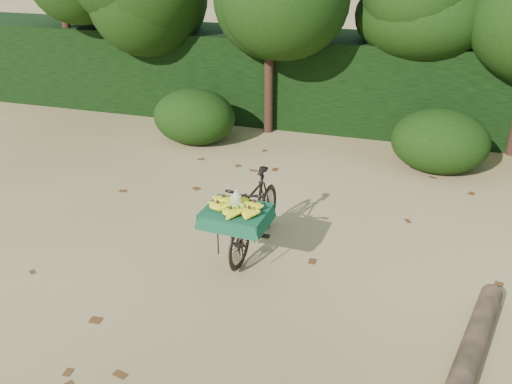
% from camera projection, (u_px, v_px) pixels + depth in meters
% --- Properties ---
extents(ground, '(80.00, 80.00, 0.00)m').
position_uv_depth(ground, '(292.00, 298.00, 6.08)').
color(ground, tan).
rests_on(ground, ground).
extents(vendor_bicycle, '(0.76, 1.77, 1.02)m').
position_uv_depth(vendor_bicycle, '(254.00, 213.00, 6.81)').
color(vendor_bicycle, black).
rests_on(vendor_bicycle, ground).
extents(hedge_backdrop, '(26.00, 1.80, 1.80)m').
position_uv_depth(hedge_backdrop, '(367.00, 82.00, 11.10)').
color(hedge_backdrop, black).
rests_on(hedge_backdrop, ground).
extents(tree_row, '(14.50, 2.00, 4.00)m').
position_uv_depth(tree_row, '(332.00, 32.00, 10.10)').
color(tree_row, black).
rests_on(tree_row, ground).
extents(bush_clumps, '(8.80, 1.70, 0.90)m').
position_uv_depth(bush_clumps, '(380.00, 138.00, 9.44)').
color(bush_clumps, black).
rests_on(bush_clumps, ground).
extents(leaf_litter, '(7.00, 7.30, 0.01)m').
position_uv_depth(leaf_litter, '(305.00, 267.00, 6.64)').
color(leaf_litter, '#4C2C14').
rests_on(leaf_litter, ground).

